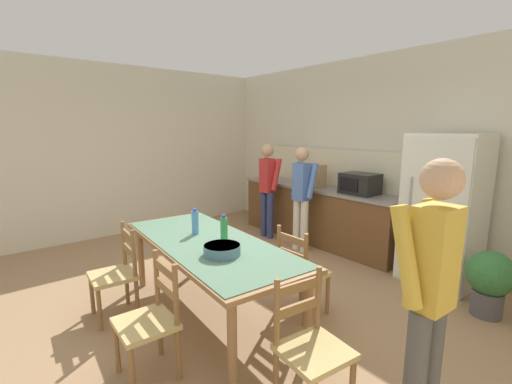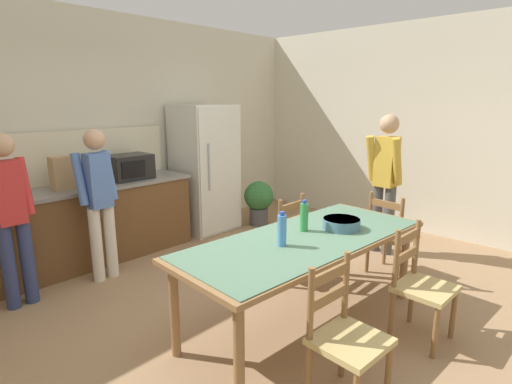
{
  "view_description": "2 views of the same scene",
  "coord_description": "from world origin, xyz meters",
  "px_view_note": "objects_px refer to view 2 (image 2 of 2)",
  "views": [
    {
      "loc": [
        2.86,
        -2.02,
        1.85
      ],
      "look_at": [
        0.07,
        0.24,
        1.18
      ],
      "focal_mm": 24.0,
      "sensor_mm": 36.0,
      "label": 1
    },
    {
      "loc": [
        -2.41,
        -2.19,
        1.86
      ],
      "look_at": [
        -0.01,
        0.06,
        1.1
      ],
      "focal_mm": 28.0,
      "sensor_mm": 36.0,
      "label": 2
    }
  ],
  "objects_px": {
    "chair_side_near_left": "(345,337)",
    "chair_head_end": "(391,236)",
    "potted_plant": "(259,200)",
    "person_at_sink": "(10,212)",
    "paper_bag": "(63,173)",
    "chair_side_far_right": "(281,238)",
    "bottle_off_centre": "(304,217)",
    "dining_table": "(305,246)",
    "chair_side_near_right": "(420,286)",
    "person_by_table": "(385,177)",
    "person_at_counter": "(99,197)",
    "refrigerator": "(205,169)",
    "bottle_near_centre": "(282,230)",
    "microwave": "(129,167)",
    "serving_bowl": "(341,223)"
  },
  "relations": [
    {
      "from": "potted_plant",
      "to": "paper_bag",
      "type": "bearing_deg",
      "value": 170.47
    },
    {
      "from": "chair_side_near_left",
      "to": "potted_plant",
      "type": "xyz_separation_m",
      "value": [
        2.32,
        2.86,
        -0.06
      ]
    },
    {
      "from": "chair_side_far_right",
      "to": "potted_plant",
      "type": "height_order",
      "value": "chair_side_far_right"
    },
    {
      "from": "microwave",
      "to": "chair_side_near_right",
      "type": "relative_size",
      "value": 0.55
    },
    {
      "from": "person_at_counter",
      "to": "potted_plant",
      "type": "distance_m",
      "value": 2.54
    },
    {
      "from": "refrigerator",
      "to": "person_by_table",
      "type": "xyz_separation_m",
      "value": [
        0.88,
        -2.3,
        0.06
      ]
    },
    {
      "from": "person_by_table",
      "to": "dining_table",
      "type": "bearing_deg",
      "value": 11.53
    },
    {
      "from": "chair_side_near_left",
      "to": "chair_head_end",
      "type": "bearing_deg",
      "value": 21.23
    },
    {
      "from": "refrigerator",
      "to": "paper_bag",
      "type": "bearing_deg",
      "value": 179.67
    },
    {
      "from": "chair_side_far_right",
      "to": "person_by_table",
      "type": "height_order",
      "value": "person_by_table"
    },
    {
      "from": "refrigerator",
      "to": "bottle_near_centre",
      "type": "distance_m",
      "value": 2.9
    },
    {
      "from": "bottle_near_centre",
      "to": "chair_head_end",
      "type": "relative_size",
      "value": 0.3
    },
    {
      "from": "chair_side_near_left",
      "to": "person_at_counter",
      "type": "bearing_deg",
      "value": 97.17
    },
    {
      "from": "chair_head_end",
      "to": "person_at_sink",
      "type": "bearing_deg",
      "value": 59.87
    },
    {
      "from": "chair_head_end",
      "to": "chair_side_far_right",
      "type": "bearing_deg",
      "value": 53.12
    },
    {
      "from": "person_at_sink",
      "to": "person_at_counter",
      "type": "height_order",
      "value": "person_at_sink"
    },
    {
      "from": "person_at_counter",
      "to": "potted_plant",
      "type": "height_order",
      "value": "person_at_counter"
    },
    {
      "from": "paper_bag",
      "to": "chair_side_near_left",
      "type": "distance_m",
      "value": 3.37
    },
    {
      "from": "bottle_off_centre",
      "to": "person_at_counter",
      "type": "xyz_separation_m",
      "value": [
        -0.85,
        1.96,
        -0.01
      ]
    },
    {
      "from": "dining_table",
      "to": "serving_bowl",
      "type": "relative_size",
      "value": 7.23
    },
    {
      "from": "dining_table",
      "to": "bottle_near_centre",
      "type": "relative_size",
      "value": 8.56
    },
    {
      "from": "serving_bowl",
      "to": "chair_head_end",
      "type": "bearing_deg",
      "value": 0.14
    },
    {
      "from": "bottle_off_centre",
      "to": "potted_plant",
      "type": "xyz_separation_m",
      "value": [
        1.64,
        2.03,
        -0.51
      ]
    },
    {
      "from": "dining_table",
      "to": "chair_side_near_right",
      "type": "bearing_deg",
      "value": -59.83
    },
    {
      "from": "chair_side_near_left",
      "to": "person_by_table",
      "type": "distance_m",
      "value": 2.76
    },
    {
      "from": "bottle_near_centre",
      "to": "person_by_table",
      "type": "xyz_separation_m",
      "value": [
        2.25,
        0.25,
        0.06
      ]
    },
    {
      "from": "refrigerator",
      "to": "person_at_counter",
      "type": "bearing_deg",
      "value": -164.62
    },
    {
      "from": "microwave",
      "to": "bottle_off_centre",
      "type": "relative_size",
      "value": 1.85
    },
    {
      "from": "bottle_off_centre",
      "to": "person_at_sink",
      "type": "relative_size",
      "value": 0.17
    },
    {
      "from": "microwave",
      "to": "potted_plant",
      "type": "xyz_separation_m",
      "value": [
        1.84,
        -0.45,
        -0.68
      ]
    },
    {
      "from": "chair_side_near_right",
      "to": "chair_side_near_left",
      "type": "xyz_separation_m",
      "value": [
        -1.01,
        0.07,
        0.0
      ]
    },
    {
      "from": "dining_table",
      "to": "potted_plant",
      "type": "bearing_deg",
      "value": 50.58
    },
    {
      "from": "chair_side_near_left",
      "to": "person_at_counter",
      "type": "distance_m",
      "value": 2.83
    },
    {
      "from": "refrigerator",
      "to": "chair_side_near_right",
      "type": "bearing_deg",
      "value": -100.77
    },
    {
      "from": "refrigerator",
      "to": "microwave",
      "type": "relative_size",
      "value": 3.58
    },
    {
      "from": "paper_bag",
      "to": "bottle_near_centre",
      "type": "xyz_separation_m",
      "value": [
        0.58,
        -2.56,
        -0.2
      ]
    },
    {
      "from": "chair_side_near_right",
      "to": "bottle_off_centre",
      "type": "bearing_deg",
      "value": 112.37
    },
    {
      "from": "person_at_counter",
      "to": "potted_plant",
      "type": "bearing_deg",
      "value": -88.35
    },
    {
      "from": "bottle_near_centre",
      "to": "person_at_counter",
      "type": "xyz_separation_m",
      "value": [
        -0.44,
        2.05,
        -0.01
      ]
    },
    {
      "from": "paper_bag",
      "to": "chair_side_near_left",
      "type": "xyz_separation_m",
      "value": [
        0.3,
        -3.3,
        -0.65
      ]
    },
    {
      "from": "paper_bag",
      "to": "chair_side_far_right",
      "type": "distance_m",
      "value": 2.43
    },
    {
      "from": "bottle_near_centre",
      "to": "chair_head_end",
      "type": "distance_m",
      "value": 1.76
    },
    {
      "from": "dining_table",
      "to": "chair_side_far_right",
      "type": "bearing_deg",
      "value": 52.02
    },
    {
      "from": "refrigerator",
      "to": "microwave",
      "type": "xyz_separation_m",
      "value": [
        -1.17,
        0.02,
        0.17
      ]
    },
    {
      "from": "chair_side_near_right",
      "to": "dining_table",
      "type": "bearing_deg",
      "value": 121.91
    },
    {
      "from": "dining_table",
      "to": "person_at_sink",
      "type": "distance_m",
      "value": 2.6
    },
    {
      "from": "paper_bag",
      "to": "bottle_off_centre",
      "type": "distance_m",
      "value": 2.67
    },
    {
      "from": "chair_side_far_right",
      "to": "microwave",
      "type": "bearing_deg",
      "value": -71.53
    },
    {
      "from": "bottle_off_centre",
      "to": "person_at_sink",
      "type": "xyz_separation_m",
      "value": [
        -1.65,
        1.98,
        0.0
      ]
    },
    {
      "from": "dining_table",
      "to": "person_by_table",
      "type": "relative_size",
      "value": 1.37
    }
  ]
}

